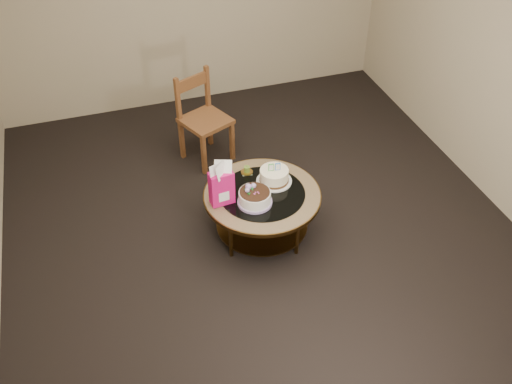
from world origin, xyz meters
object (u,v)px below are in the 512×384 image
object	(u,v)px
coffee_table	(262,200)
decorated_cake	(255,198)
gift_bag	(221,184)
dining_chair	(203,118)
cream_cake	(274,176)

from	to	relation	value
coffee_table	decorated_cake	world-z (taller)	decorated_cake
gift_bag	dining_chair	distance (m)	1.31
coffee_table	cream_cake	xyz separation A→B (m)	(0.15, 0.11, 0.14)
coffee_table	cream_cake	distance (m)	0.23
cream_cake	gift_bag	world-z (taller)	gift_bag
gift_bag	coffee_table	bearing A→B (deg)	-4.19
decorated_cake	gift_bag	bearing A→B (deg)	158.96
cream_cake	gift_bag	xyz separation A→B (m)	(-0.51, -0.12, 0.13)
decorated_cake	dining_chair	size ratio (longest dim) A/B	0.31
cream_cake	coffee_table	bearing A→B (deg)	-135.39
coffee_table	gift_bag	xyz separation A→B (m)	(-0.36, -0.01, 0.28)
decorated_cake	dining_chair	xyz separation A→B (m)	(-0.10, 1.39, -0.04)
dining_chair	cream_cake	bearing A→B (deg)	-97.38
gift_bag	dining_chair	world-z (taller)	dining_chair
gift_bag	dining_chair	size ratio (longest dim) A/B	0.42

